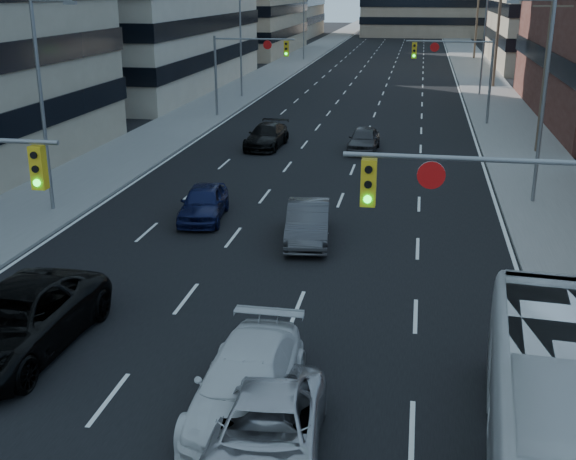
{
  "coord_description": "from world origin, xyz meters",
  "views": [
    {
      "loc": [
        5.14,
        -8.11,
        9.42
      ],
      "look_at": [
        1.33,
        12.92,
        2.2
      ],
      "focal_mm": 45.0,
      "sensor_mm": 36.0,
      "label": 1
    }
  ],
  "objects_px": {
    "black_pickup": "(15,322)",
    "sedan_blue": "(204,202)",
    "transit_bus": "(565,440)",
    "silver_suv": "(266,433)",
    "white_van": "(247,383)"
  },
  "relations": [
    {
      "from": "black_pickup",
      "to": "sedan_blue",
      "type": "bearing_deg",
      "value": 84.43
    },
    {
      "from": "black_pickup",
      "to": "white_van",
      "type": "xyz_separation_m",
      "value": [
        6.8,
        -1.73,
        -0.12
      ]
    },
    {
      "from": "silver_suv",
      "to": "sedan_blue",
      "type": "bearing_deg",
      "value": 106.21
    },
    {
      "from": "transit_bus",
      "to": "sedan_blue",
      "type": "height_order",
      "value": "transit_bus"
    },
    {
      "from": "black_pickup",
      "to": "sedan_blue",
      "type": "xyz_separation_m",
      "value": [
        1.58,
        12.31,
        -0.15
      ]
    },
    {
      "from": "transit_bus",
      "to": "sedan_blue",
      "type": "xyz_separation_m",
      "value": [
        -11.76,
        16.22,
        -0.79
      ]
    },
    {
      "from": "black_pickup",
      "to": "transit_bus",
      "type": "relative_size",
      "value": 0.59
    },
    {
      "from": "white_van",
      "to": "silver_suv",
      "type": "height_order",
      "value": "white_van"
    },
    {
      "from": "transit_bus",
      "to": "sedan_blue",
      "type": "relative_size",
      "value": 2.52
    },
    {
      "from": "transit_bus",
      "to": "sedan_blue",
      "type": "distance_m",
      "value": 20.05
    },
    {
      "from": "black_pickup",
      "to": "white_van",
      "type": "height_order",
      "value": "black_pickup"
    },
    {
      "from": "silver_suv",
      "to": "sedan_blue",
      "type": "distance_m",
      "value": 16.91
    },
    {
      "from": "black_pickup",
      "to": "silver_suv",
      "type": "height_order",
      "value": "black_pickup"
    },
    {
      "from": "white_van",
      "to": "transit_bus",
      "type": "relative_size",
      "value": 0.48
    },
    {
      "from": "black_pickup",
      "to": "white_van",
      "type": "relative_size",
      "value": 1.21
    }
  ]
}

